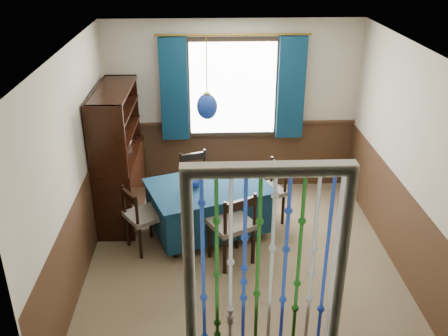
{
  "coord_description": "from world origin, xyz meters",
  "views": [
    {
      "loc": [
        -0.42,
        -4.84,
        3.53
      ],
      "look_at": [
        -0.19,
        0.48,
        1.01
      ],
      "focal_mm": 40.0,
      "sensor_mm": 36.0,
      "label": 1
    }
  ],
  "objects_px": {
    "vase_table": "(194,179)",
    "chair_right": "(269,191)",
    "sideboard": "(120,174)",
    "dining_table": "(209,205)",
    "chair_far": "(197,182)",
    "chair_near": "(233,225)",
    "bowl_shelf": "(118,137)",
    "vase_sideboard": "(126,139)",
    "pendant_lamp": "(207,106)",
    "chair_left": "(142,216)"
  },
  "relations": [
    {
      "from": "chair_right",
      "to": "sideboard",
      "type": "height_order",
      "value": "sideboard"
    },
    {
      "from": "chair_far",
      "to": "chair_left",
      "type": "xyz_separation_m",
      "value": [
        -0.65,
        -0.89,
        -0.0
      ]
    },
    {
      "from": "dining_table",
      "to": "chair_far",
      "type": "bearing_deg",
      "value": 85.04
    },
    {
      "from": "chair_near",
      "to": "sideboard",
      "type": "bearing_deg",
      "value": 113.47
    },
    {
      "from": "dining_table",
      "to": "sideboard",
      "type": "bearing_deg",
      "value": 135.66
    },
    {
      "from": "vase_table",
      "to": "chair_right",
      "type": "bearing_deg",
      "value": 16.74
    },
    {
      "from": "chair_right",
      "to": "pendant_lamp",
      "type": "height_order",
      "value": "pendant_lamp"
    },
    {
      "from": "pendant_lamp",
      "to": "sideboard",
      "type": "bearing_deg",
      "value": 155.58
    },
    {
      "from": "dining_table",
      "to": "chair_far",
      "type": "distance_m",
      "value": 0.6
    },
    {
      "from": "vase_table",
      "to": "vase_sideboard",
      "type": "xyz_separation_m",
      "value": [
        -0.94,
        0.85,
        0.2
      ]
    },
    {
      "from": "chair_near",
      "to": "pendant_lamp",
      "type": "bearing_deg",
      "value": 85.24
    },
    {
      "from": "chair_far",
      "to": "vase_table",
      "type": "distance_m",
      "value": 0.67
    },
    {
      "from": "chair_left",
      "to": "sideboard",
      "type": "height_order",
      "value": "sideboard"
    },
    {
      "from": "vase_table",
      "to": "vase_sideboard",
      "type": "height_order",
      "value": "vase_sideboard"
    },
    {
      "from": "dining_table",
      "to": "chair_left",
      "type": "relative_size",
      "value": 2.02
    },
    {
      "from": "vase_table",
      "to": "pendant_lamp",
      "type": "bearing_deg",
      "value": 1.32
    },
    {
      "from": "chair_near",
      "to": "chair_far",
      "type": "bearing_deg",
      "value": 81.59
    },
    {
      "from": "chair_near",
      "to": "chair_far",
      "type": "relative_size",
      "value": 1.1
    },
    {
      "from": "dining_table",
      "to": "chair_far",
      "type": "xyz_separation_m",
      "value": [
        -0.15,
        0.58,
        0.05
      ]
    },
    {
      "from": "dining_table",
      "to": "bowl_shelf",
      "type": "height_order",
      "value": "bowl_shelf"
    },
    {
      "from": "chair_near",
      "to": "bowl_shelf",
      "type": "height_order",
      "value": "bowl_shelf"
    },
    {
      "from": "chair_near",
      "to": "chair_right",
      "type": "xyz_separation_m",
      "value": [
        0.53,
        0.92,
        -0.05
      ]
    },
    {
      "from": "chair_near",
      "to": "chair_left",
      "type": "bearing_deg",
      "value": 135.63
    },
    {
      "from": "vase_sideboard",
      "to": "vase_table",
      "type": "bearing_deg",
      "value": -42.43
    },
    {
      "from": "pendant_lamp",
      "to": "bowl_shelf",
      "type": "bearing_deg",
      "value": 165.62
    },
    {
      "from": "chair_right",
      "to": "vase_sideboard",
      "type": "xyz_separation_m",
      "value": [
        -1.91,
        0.56,
        0.53
      ]
    },
    {
      "from": "dining_table",
      "to": "chair_near",
      "type": "xyz_separation_m",
      "value": [
        0.26,
        -0.63,
        0.09
      ]
    },
    {
      "from": "chair_near",
      "to": "chair_right",
      "type": "height_order",
      "value": "chair_near"
    },
    {
      "from": "chair_near",
      "to": "pendant_lamp",
      "type": "height_order",
      "value": "pendant_lamp"
    },
    {
      "from": "chair_left",
      "to": "pendant_lamp",
      "type": "distance_m",
      "value": 1.54
    },
    {
      "from": "pendant_lamp",
      "to": "chair_right",
      "type": "bearing_deg",
      "value": 19.91
    },
    {
      "from": "chair_near",
      "to": "pendant_lamp",
      "type": "xyz_separation_m",
      "value": [
        -0.26,
        0.63,
        1.23
      ]
    },
    {
      "from": "chair_right",
      "to": "vase_table",
      "type": "xyz_separation_m",
      "value": [
        -0.97,
        -0.29,
        0.33
      ]
    },
    {
      "from": "dining_table",
      "to": "chair_far",
      "type": "relative_size",
      "value": 2.0
    },
    {
      "from": "bowl_shelf",
      "to": "vase_sideboard",
      "type": "distance_m",
      "value": 0.62
    },
    {
      "from": "chair_left",
      "to": "bowl_shelf",
      "type": "distance_m",
      "value": 1.04
    },
    {
      "from": "chair_right",
      "to": "vase_table",
      "type": "relative_size",
      "value": 4.59
    },
    {
      "from": "pendant_lamp",
      "to": "chair_left",
      "type": "bearing_deg",
      "value": -159.07
    },
    {
      "from": "chair_far",
      "to": "sideboard",
      "type": "relative_size",
      "value": 0.47
    },
    {
      "from": "sideboard",
      "to": "vase_sideboard",
      "type": "height_order",
      "value": "sideboard"
    },
    {
      "from": "sideboard",
      "to": "dining_table",
      "type": "bearing_deg",
      "value": -23.49
    },
    {
      "from": "chair_near",
      "to": "pendant_lamp",
      "type": "relative_size",
      "value": 1.0
    },
    {
      "from": "vase_table",
      "to": "bowl_shelf",
      "type": "relative_size",
      "value": 0.96
    },
    {
      "from": "dining_table",
      "to": "vase_table",
      "type": "xyz_separation_m",
      "value": [
        -0.18,
        -0.0,
        0.38
      ]
    },
    {
      "from": "dining_table",
      "to": "bowl_shelf",
      "type": "xyz_separation_m",
      "value": [
        -1.11,
        0.28,
        0.84
      ]
    },
    {
      "from": "chair_near",
      "to": "sideboard",
      "type": "relative_size",
      "value": 0.52
    },
    {
      "from": "chair_right",
      "to": "vase_table",
      "type": "bearing_deg",
      "value": 82.61
    },
    {
      "from": "bowl_shelf",
      "to": "vase_table",
      "type": "bearing_deg",
      "value": -17.17
    },
    {
      "from": "chair_far",
      "to": "pendant_lamp",
      "type": "height_order",
      "value": "pendant_lamp"
    },
    {
      "from": "chair_left",
      "to": "sideboard",
      "type": "bearing_deg",
      "value": 170.06
    }
  ]
}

